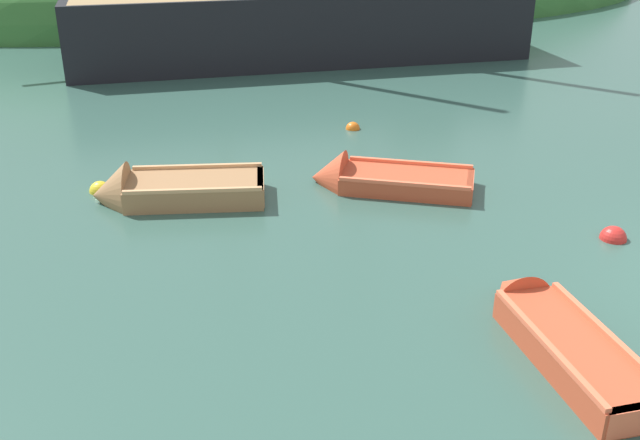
# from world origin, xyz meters

# --- Properties ---
(sailing_ship) EXTENTS (17.11, 4.43, 12.82)m
(sailing_ship) POSITION_xyz_m (-2.77, 16.83, 0.86)
(sailing_ship) COLOR black
(sailing_ship) RESTS_ON ground
(rowboat_outer_right) EXTENTS (3.26, 2.44, 1.14)m
(rowboat_outer_right) POSITION_xyz_m (-4.09, 5.57, 0.10)
(rowboat_outer_right) COLOR #C64C2D
(rowboat_outer_right) RESTS_ON ground
(rowboat_far) EXTENTS (0.95, 3.21, 0.86)m
(rowboat_far) POSITION_xyz_m (-3.67, -0.05, 0.13)
(rowboat_far) COLOR #C64C2D
(rowboat_far) RESTS_ON ground
(rowboat_center) EXTENTS (3.28, 1.80, 1.21)m
(rowboat_center) POSITION_xyz_m (-8.02, 5.96, 0.14)
(rowboat_center) COLOR #9E7047
(rowboat_center) RESTS_ON ground
(buoy_orange) EXTENTS (0.34, 0.34, 0.34)m
(buoy_orange) POSITION_xyz_m (-3.48, 9.12, 0.00)
(buoy_orange) COLOR orange
(buoy_orange) RESTS_ON ground
(buoy_red) EXTENTS (0.44, 0.44, 0.44)m
(buoy_red) POSITION_xyz_m (-1.10, 2.44, 0.00)
(buoy_red) COLOR red
(buoy_red) RESTS_ON ground
(buoy_yellow) EXTENTS (0.40, 0.40, 0.40)m
(buoy_yellow) POSITION_xyz_m (-9.22, 6.71, 0.00)
(buoy_yellow) COLOR yellow
(buoy_yellow) RESTS_ON ground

